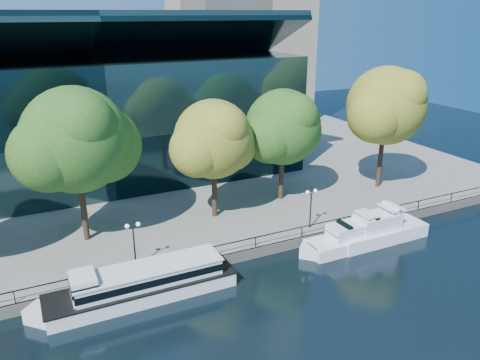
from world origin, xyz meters
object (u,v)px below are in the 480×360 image
tree_3 (215,141)px  tree_5 (387,107)px  tree_4 (284,129)px  lamp_1 (133,235)px  tour_boat (138,283)px  cruiser_near (351,238)px  cruiser_far (376,230)px  lamp_2 (311,200)px  tree_2 (78,142)px

tree_3 → tree_5: size_ratio=0.85×
tree_4 → lamp_1: size_ratio=3.11×
tour_boat → tree_4: 23.84m
cruiser_near → tree_5: tree_5 is taller
tour_boat → cruiser_far: cruiser_far is taller
cruiser_near → tree_5: 18.32m
cruiser_far → lamp_2: lamp_2 is taller
cruiser_far → lamp_2: (-5.33, 3.61, 2.83)m
lamp_2 → cruiser_near: bearing=-57.3°
cruiser_far → tree_5: bearing=47.3°
tree_2 → tree_3: (12.94, -0.30, -1.32)m
cruiser_near → tree_4: bearing=93.8°
tour_boat → lamp_1: bearing=78.8°
tour_boat → tree_3: size_ratio=1.32×
tour_boat → cruiser_near: bearing=-1.3°
cruiser_far → tour_boat: bearing=178.8°
cruiser_far → lamp_1: lamp_1 is taller
tree_2 → lamp_1: (2.70, -7.03, -6.48)m
cruiser_far → tree_4: bearing=108.2°
cruiser_near → tree_5: size_ratio=0.77×
tree_2 → tree_4: bearing=2.4°
tree_2 → lamp_2: bearing=-19.2°
tour_boat → tree_2: 13.82m
cruiser_far → tree_3: bearing=140.5°
cruiser_far → lamp_1: size_ratio=2.75×
tree_2 → tree_5: bearing=-1.4°
cruiser_near → tree_5: bearing=39.0°
tree_3 → tree_4: size_ratio=0.98×
lamp_1 → cruiser_far: bearing=-9.0°
tree_4 → cruiser_far: bearing=-71.8°
cruiser_near → lamp_2: (-2.31, 3.59, 2.98)m
tree_3 → cruiser_far: bearing=-39.5°
tree_4 → tree_5: 13.03m
cruiser_near → tree_4: tree_4 is taller
tree_2 → lamp_2: tree_2 is taller
tour_boat → cruiser_far: 23.40m
lamp_2 → tree_2: bearing=160.8°
cruiser_far → tree_3: (-12.53, 10.35, 7.98)m
tree_4 → tree_3: bearing=-172.2°
cruiser_far → lamp_2: 7.04m
tree_5 → lamp_1: size_ratio=3.61×
tour_boat → cruiser_near: (20.37, -0.48, -0.30)m
tree_2 → lamp_1: bearing=-69.0°
tree_4 → tree_5: tree_5 is taller
lamp_1 → lamp_2: 17.45m
tree_2 → cruiser_far: bearing=-22.7°
tree_5 → lamp_2: tree_5 is taller
tree_2 → lamp_1: tree_2 is taller
tree_2 → tree_5: size_ratio=0.99×
tour_boat → cruiser_near: size_ratio=1.45×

